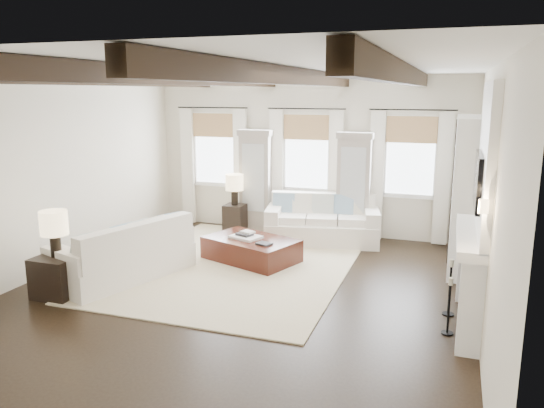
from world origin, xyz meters
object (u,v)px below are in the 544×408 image
(side_table_front, at_px, (58,276))
(side_table_back, at_px, (235,219))
(sofa_back, at_px, (322,223))
(sofa_left, at_px, (126,255))
(ottoman, at_px, (251,250))

(side_table_front, bearing_deg, side_table_back, 75.15)
(sofa_back, distance_m, sofa_left, 3.89)
(ottoman, bearing_deg, side_table_back, 141.64)
(side_table_front, distance_m, side_table_back, 4.12)
(side_table_front, bearing_deg, sofa_back, 53.91)
(sofa_left, height_order, ottoman, sofa_left)
(sofa_back, bearing_deg, sofa_left, -127.87)
(sofa_back, xyz_separation_m, side_table_back, (-1.85, -0.00, -0.07))
(sofa_back, relative_size, side_table_back, 3.79)
(sofa_back, height_order, side_table_back, sofa_back)
(sofa_back, xyz_separation_m, ottoman, (-0.87, -1.59, -0.17))
(sofa_left, bearing_deg, sofa_back, 52.13)
(ottoman, bearing_deg, sofa_left, -115.56)
(sofa_left, height_order, side_table_front, sofa_left)
(sofa_left, relative_size, ottoman, 1.55)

